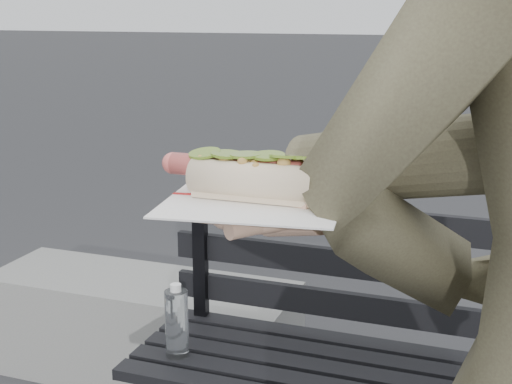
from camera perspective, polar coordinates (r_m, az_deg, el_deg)
park_bench at (r=1.99m, az=11.95°, el=-12.40°), size 1.50×0.44×0.88m
concrete_block at (r=2.87m, az=-9.04°, el=-10.71°), size 1.20×0.40×0.40m
held_hotdog at (r=0.79m, az=14.14°, el=2.23°), size 0.61×0.31×0.20m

